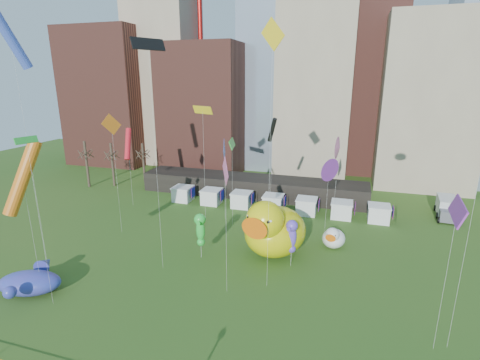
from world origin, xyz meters
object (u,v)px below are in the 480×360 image
(seahorse_green, at_px, (200,227))
(whale_inflatable, at_px, (31,281))
(small_duck, at_px, (333,238))
(seahorse_purple, at_px, (292,234))
(box_truck, at_px, (447,208))
(big_duck, at_px, (273,229))

(seahorse_green, height_order, whale_inflatable, seahorse_green)
(small_duck, distance_m, seahorse_purple, 7.51)
(seahorse_green, height_order, box_truck, seahorse_green)
(seahorse_green, xyz_separation_m, seahorse_purple, (9.93, 1.05, 0.09))
(big_duck, distance_m, seahorse_purple, 3.05)
(big_duck, relative_size, seahorse_purple, 1.87)
(whale_inflatable, distance_m, box_truck, 52.97)
(seahorse_green, bearing_deg, small_duck, 13.75)
(seahorse_green, bearing_deg, whale_inflatable, -151.20)
(box_truck, bearing_deg, seahorse_green, -137.44)
(big_duck, bearing_deg, seahorse_purple, -22.25)
(small_duck, distance_m, box_truck, 21.25)
(seahorse_purple, bearing_deg, box_truck, 58.31)
(box_truck, bearing_deg, big_duck, -132.98)
(big_duck, xyz_separation_m, seahorse_purple, (2.37, -1.84, 0.54))
(big_duck, bearing_deg, small_duck, 47.08)
(small_duck, bearing_deg, big_duck, -138.83)
(big_duck, height_order, seahorse_green, big_duck)
(seahorse_green, distance_m, box_truck, 36.43)
(big_duck, relative_size, seahorse_green, 1.88)
(small_duck, height_order, seahorse_purple, seahorse_purple)
(small_duck, xyz_separation_m, whale_inflatable, (-26.54, -17.78, -0.14))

